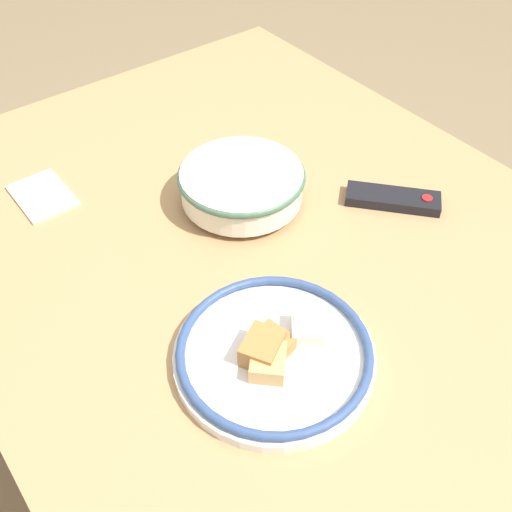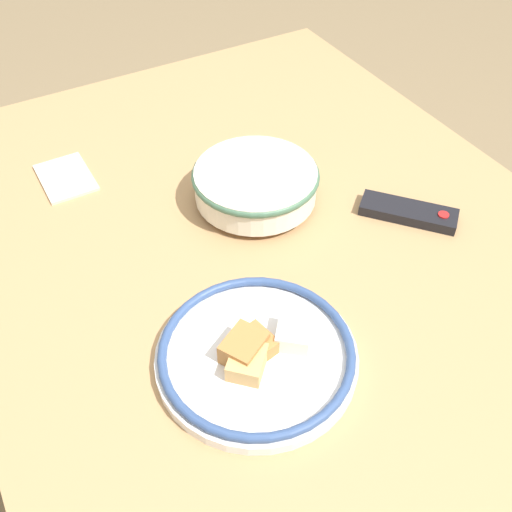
% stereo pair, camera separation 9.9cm
% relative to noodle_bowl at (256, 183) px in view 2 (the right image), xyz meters
% --- Properties ---
extents(ground_plane, '(8.00, 8.00, 0.00)m').
position_rel_noodle_bowl_xyz_m(ground_plane, '(0.10, -0.03, -0.75)').
color(ground_plane, '#7F6B4C').
extents(dining_table, '(1.36, 1.05, 0.70)m').
position_rel_noodle_bowl_xyz_m(dining_table, '(0.10, -0.03, -0.11)').
color(dining_table, tan).
rests_on(dining_table, ground_plane).
extents(noodle_bowl, '(0.24, 0.24, 0.07)m').
position_rel_noodle_bowl_xyz_m(noodle_bowl, '(0.00, 0.00, 0.00)').
color(noodle_bowl, silver).
rests_on(noodle_bowl, dining_table).
extents(food_plate, '(0.30, 0.30, 0.05)m').
position_rel_noodle_bowl_xyz_m(food_plate, '(0.32, -0.18, -0.02)').
color(food_plate, white).
rests_on(food_plate, dining_table).
extents(tv_remote, '(0.17, 0.16, 0.02)m').
position_rel_noodle_bowl_xyz_m(tv_remote, '(0.18, 0.22, -0.03)').
color(tv_remote, black).
rests_on(tv_remote, dining_table).
extents(folded_napkin, '(0.14, 0.10, 0.01)m').
position_rel_noodle_bowl_xyz_m(folded_napkin, '(-0.25, -0.30, -0.04)').
color(folded_napkin, beige).
rests_on(folded_napkin, dining_table).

